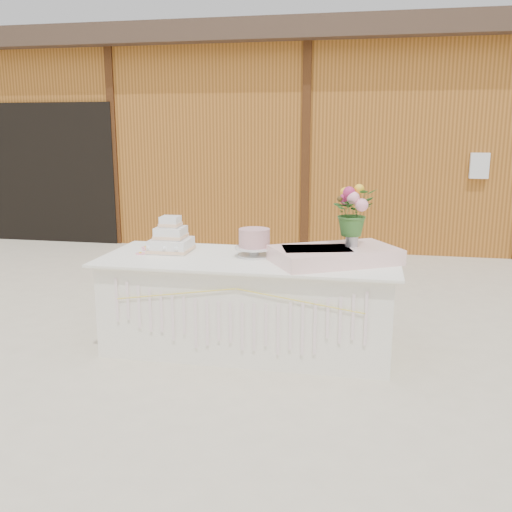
{
  "coord_description": "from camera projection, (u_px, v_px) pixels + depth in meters",
  "views": [
    {
      "loc": [
        0.94,
        -4.39,
        1.78
      ],
      "look_at": [
        0.0,
        0.3,
        0.72
      ],
      "focal_mm": 40.0,
      "sensor_mm": 36.0,
      "label": 1
    }
  ],
  "objects": [
    {
      "name": "ground",
      "position": [
        249.0,
        347.0,
        4.77
      ],
      "size": [
        80.0,
        80.0,
        0.0
      ],
      "primitive_type": "plane",
      "color": "beige",
      "rests_on": "ground"
    },
    {
      "name": "barn",
      "position": [
        318.0,
        136.0,
        10.15
      ],
      "size": [
        12.6,
        4.6,
        3.3
      ],
      "color": "#A76423",
      "rests_on": "ground"
    },
    {
      "name": "cake_table",
      "position": [
        249.0,
        303.0,
        4.68
      ],
      "size": [
        2.4,
        1.0,
        0.77
      ],
      "color": "white",
      "rests_on": "ground"
    },
    {
      "name": "wedding_cake",
      "position": [
        171.0,
        240.0,
        4.82
      ],
      "size": [
        0.34,
        0.34,
        0.3
      ],
      "rotation": [
        0.0,
        0.0,
        0.01
      ],
      "color": "white",
      "rests_on": "cake_table"
    },
    {
      "name": "pink_cake_stand",
      "position": [
        254.0,
        241.0,
        4.62
      ],
      "size": [
        0.32,
        0.32,
        0.23
      ],
      "color": "silver",
      "rests_on": "cake_table"
    },
    {
      "name": "satin_runner",
      "position": [
        335.0,
        255.0,
        4.43
      ],
      "size": [
        1.08,
        0.93,
        0.12
      ],
      "primitive_type": "cube",
      "rotation": [
        0.0,
        0.0,
        0.52
      ],
      "color": "#FFD4CD",
      "rests_on": "cake_table"
    },
    {
      "name": "flower_vase",
      "position": [
        352.0,
        238.0,
        4.45
      ],
      "size": [
        0.1,
        0.1,
        0.14
      ],
      "primitive_type": "cylinder",
      "color": "#B2B1B6",
      "rests_on": "satin_runner"
    },
    {
      "name": "bouquet",
      "position": [
        353.0,
        206.0,
        4.39
      ],
      "size": [
        0.44,
        0.44,
        0.37
      ],
      "primitive_type": "imported",
      "rotation": [
        0.0,
        0.0,
        0.75
      ],
      "color": "#36692A",
      "rests_on": "flower_vase"
    },
    {
      "name": "loose_flowers",
      "position": [
        138.0,
        250.0,
        4.84
      ],
      "size": [
        0.29,
        0.41,
        0.02
      ],
      "primitive_type": null,
      "rotation": [
        0.0,
        0.0,
        -0.41
      ],
      "color": "pink",
      "rests_on": "cake_table"
    }
  ]
}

